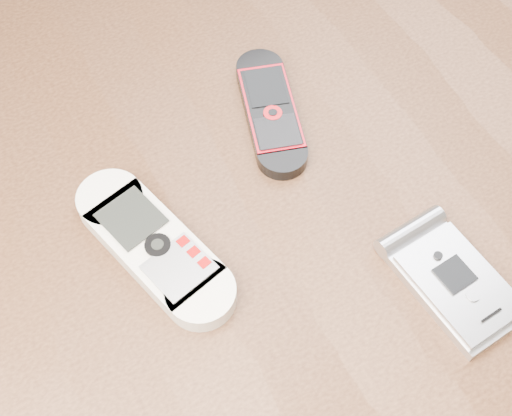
# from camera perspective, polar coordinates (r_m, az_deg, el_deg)

# --- Properties ---
(table) EXTENTS (1.20, 0.80, 0.75)m
(table) POSITION_cam_1_polar(r_m,az_deg,el_deg) (0.64, -0.40, -5.70)
(table) COLOR black
(table) RESTS_ON ground
(nokia_white) EXTENTS (0.09, 0.16, 0.02)m
(nokia_white) POSITION_cam_1_polar(r_m,az_deg,el_deg) (0.53, -8.17, -3.00)
(nokia_white) COLOR silver
(nokia_white) RESTS_ON table
(nokia_black_red) EXTENTS (0.08, 0.14, 0.01)m
(nokia_black_red) POSITION_cam_1_polar(r_m,az_deg,el_deg) (0.60, 1.17, 7.79)
(nokia_black_red) COLOR black
(nokia_black_red) RESTS_ON table
(motorola_razr) EXTENTS (0.07, 0.11, 0.02)m
(motorola_razr) POSITION_cam_1_polar(r_m,az_deg,el_deg) (0.53, 15.66, -5.74)
(motorola_razr) COLOR #B3B3B8
(motorola_razr) RESTS_ON table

